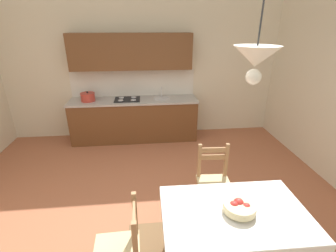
# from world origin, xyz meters

# --- Properties ---
(ground_plane) EXTENTS (6.36, 6.02, 0.10)m
(ground_plane) POSITION_xyz_m (0.00, 0.00, -0.05)
(ground_plane) COLOR #A86042
(wall_back) EXTENTS (6.36, 0.12, 4.16)m
(wall_back) POSITION_xyz_m (0.00, 2.77, 2.08)
(wall_back) COLOR beige
(wall_back) RESTS_ON ground_plane
(kitchen_cabinetry) EXTENTS (2.66, 0.63, 2.20)m
(kitchen_cabinetry) POSITION_xyz_m (-0.23, 2.44, 0.86)
(kitchen_cabinetry) COLOR brown
(kitchen_cabinetry) RESTS_ON ground_plane
(dining_table) EXTENTS (1.37, 0.89, 0.75)m
(dining_table) POSITION_xyz_m (0.78, -0.84, 0.62)
(dining_table) COLOR brown
(dining_table) RESTS_ON ground_plane
(dining_chair_tv_side) EXTENTS (0.43, 0.43, 0.93)m
(dining_chair_tv_side) POSITION_xyz_m (-0.28, -0.89, 0.44)
(dining_chair_tv_side) COLOR #D1BC89
(dining_chair_tv_side) RESTS_ON ground_plane
(dining_chair_kitchen_side) EXTENTS (0.44, 0.44, 0.93)m
(dining_chair_kitchen_side) POSITION_xyz_m (0.85, 0.04, 0.44)
(dining_chair_kitchen_side) COLOR #D1BC89
(dining_chair_kitchen_side) RESTS_ON ground_plane
(fruit_bowl) EXTENTS (0.30, 0.30, 0.12)m
(fruit_bowl) POSITION_xyz_m (0.82, -0.85, 0.81)
(fruit_bowl) COLOR beige
(fruit_bowl) RESTS_ON dining_table
(pendant_lamp) EXTENTS (0.32, 0.32, 0.80)m
(pendant_lamp) POSITION_xyz_m (0.76, -0.89, 2.14)
(pendant_lamp) COLOR black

